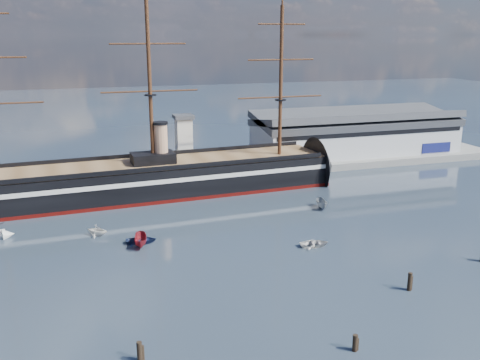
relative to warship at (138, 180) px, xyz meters
name	(u,v)px	position (x,y,z in m)	size (l,w,h in m)	color
ground	(204,218)	(10.91, -20.00, -4.04)	(600.00, 600.00, 0.00)	#262F3D
quay	(207,173)	(20.91, 16.00, -4.04)	(180.00, 18.00, 2.00)	slate
warehouse	(356,133)	(68.91, 20.00, 3.95)	(63.00, 21.00, 11.60)	#B7BABC
quay_tower	(184,142)	(13.91, 13.00, 5.72)	(5.00, 5.00, 15.00)	silver
warship	(138,180)	(0.00, 0.00, 0.00)	(113.29, 20.93, 53.94)	black
motorboat_a	(141,247)	(-3.74, -31.82, -4.04)	(6.86, 2.51, 2.74)	maroon
motorboat_b	(141,243)	(-3.47, -30.08, -4.04)	(3.46, 1.38, 1.61)	navy
motorboat_c	(322,208)	(37.21, -21.80, -4.04)	(6.29, 2.31, 2.52)	gray
motorboat_d	(98,236)	(-10.94, -23.69, -4.04)	(6.67, 2.89, 2.45)	white
motorboat_e	(314,246)	(26.20, -41.27, -4.04)	(3.32, 1.33, 1.55)	silver
piling_near_mid	(355,351)	(16.47, -72.95, -4.04)	(0.64, 0.64, 2.86)	black
piling_near_right	(409,290)	(32.22, -61.31, -4.04)	(0.64, 0.64, 3.56)	black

